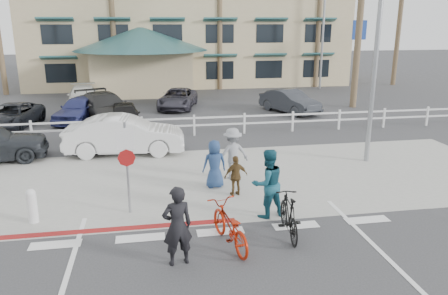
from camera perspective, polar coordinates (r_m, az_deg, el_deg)
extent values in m
plane|color=#333335|center=(10.76, 0.06, -12.42)|extent=(140.00, 140.00, 0.00)
cube|color=#333335|center=(9.08, 2.35, -18.31)|extent=(12.00, 16.00, 0.01)
cube|color=gray|center=(14.83, -2.94, -4.20)|extent=(22.00, 7.00, 0.01)
cube|color=#333335|center=(18.62, -4.45, -0.01)|extent=(40.00, 5.00, 0.01)
cube|color=#333335|center=(27.85, -6.36, 5.31)|extent=(50.00, 16.00, 0.01)
cube|color=maroon|center=(11.78, -15.77, -10.37)|extent=(7.00, 0.25, 0.02)
imported|color=#981906|center=(10.43, 0.69, -10.21)|extent=(1.11, 2.08, 1.04)
imported|color=black|center=(9.59, -6.12, -10.17)|extent=(0.74, 0.56, 1.82)
imported|color=black|center=(11.00, 8.47, -8.76)|extent=(0.68, 1.86, 1.09)
imported|color=#164C5D|center=(11.84, 5.71, -4.69)|extent=(1.08, 0.94, 1.91)
imported|color=gray|center=(14.68, 1.12, -0.79)|extent=(1.23, 0.84, 1.76)
imported|color=brown|center=(13.31, 1.57, -3.73)|extent=(0.78, 0.43, 1.27)
imported|color=navy|center=(13.91, -1.25, -2.18)|extent=(0.82, 0.58, 1.57)
imported|color=silver|center=(17.97, -12.82, 1.60)|extent=(4.81, 1.92, 1.56)
imported|color=black|center=(24.49, -25.98, 3.73)|extent=(2.66, 4.58, 1.20)
imported|color=black|center=(24.31, -15.29, 5.08)|extent=(4.00, 5.60, 1.51)
imported|color=black|center=(22.61, -12.84, 4.14)|extent=(1.80, 3.82, 1.26)
imported|color=#2A2C32|center=(26.03, 8.58, 5.98)|extent=(2.99, 4.32, 1.35)
imported|color=silver|center=(28.69, -17.90, 6.28)|extent=(2.38, 4.75, 1.32)
imported|color=#302F39|center=(27.30, -6.07, 6.38)|extent=(2.99, 4.69, 1.20)
imported|color=navy|center=(24.57, -18.32, 4.79)|extent=(2.78, 4.35, 1.38)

